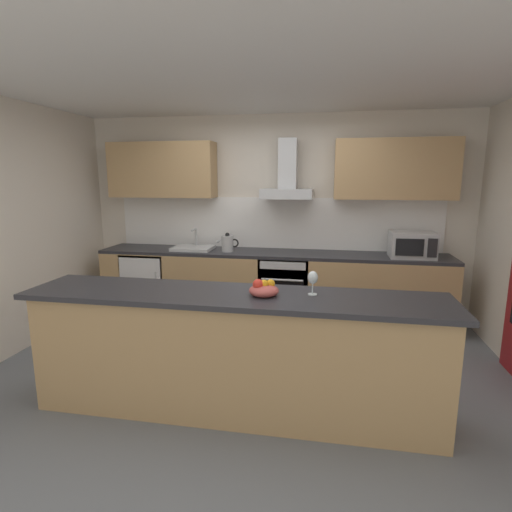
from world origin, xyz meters
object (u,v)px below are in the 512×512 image
Objects in this scene: oven at (285,287)px; fruit_bowl at (264,289)px; microwave at (412,245)px; sink at (193,248)px; range_hood at (288,180)px; kettle at (228,243)px; wine_glass at (313,278)px; refrigerator at (150,283)px.

oven is 2.14m from fruit_bowl.
microwave is 1.00× the size of sink.
sink is 1.48m from range_hood.
kettle is at bearing -5.44° from sink.
wine_glass reaches higher than kettle.
microwave reaches higher than oven.
microwave is at bearing 55.34° from fruit_bowl.
oven is 1.60× the size of microwave.
fruit_bowl is at bearing -88.17° from oven.
microwave is at bearing 61.65° from wine_glass.
sink is (-1.19, 0.01, 0.47)m from oven.
microwave reaches higher than wine_glass.
sink is at bearing -174.33° from range_hood.
wine_glass is 0.37m from fruit_bowl.
oven is at bearing 0.09° from refrigerator.
range_hood reaches higher than microwave.
microwave reaches higher than refrigerator.
oven is 2.12m from wine_glass.
kettle is 2.18m from fruit_bowl.
fruit_bowl reaches higher than oven.
refrigerator is (-1.81, -0.00, -0.03)m from oven.
sink is at bearing 121.28° from fruit_bowl.
fruit_bowl is (0.07, -2.06, 0.55)m from oven.
range_hood is at bearing 101.15° from wine_glass.
sink is at bearing 1.28° from refrigerator.
kettle is 0.40× the size of range_hood.
microwave is 2.67m from sink.
oven is at bearing 178.92° from microwave.
range_hood is (0.00, 0.13, 1.33)m from oven.
microwave is (3.28, -0.03, 0.62)m from refrigerator.
sink is (0.61, 0.01, 0.50)m from refrigerator.
oven is at bearing 2.66° from kettle.
refrigerator is 3.05m from wine_glass.
kettle is at bearing -179.85° from microwave.
oven is 1.60× the size of sink.
oven is 2.77× the size of kettle.
microwave is 2.48m from fruit_bowl.
microwave is at bearing -0.83° from sink.
sink is at bearing 179.47° from oven.
refrigerator is 4.78× the size of wine_glass.
fruit_bowl is at bearing -58.72° from sink.
wine_glass is 0.81× the size of fruit_bowl.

